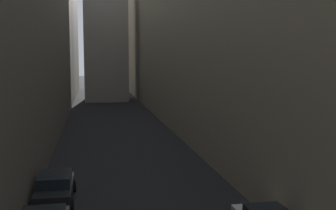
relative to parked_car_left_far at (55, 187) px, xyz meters
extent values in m
plane|color=black|center=(4.40, 24.76, -0.77)|extent=(264.00, 264.00, 0.00)
cube|color=#60594F|center=(-6.32, 26.76, 9.21)|extent=(10.45, 108.00, 19.97)
cube|color=gray|center=(16.52, 26.76, 9.73)|extent=(13.24, 108.00, 21.01)
cube|color=black|center=(0.00, 0.00, -0.14)|extent=(1.79, 4.38, 0.62)
cube|color=black|center=(0.00, 0.01, 0.43)|extent=(1.64, 2.23, 0.54)
cylinder|color=black|center=(-0.89, 1.48, -0.45)|extent=(0.22, 0.64, 0.64)
cylinder|color=black|center=(0.89, 1.48, -0.45)|extent=(0.22, 0.64, 0.64)
cylinder|color=black|center=(-0.89, -1.49, -0.45)|extent=(0.22, 0.64, 0.64)
cylinder|color=black|center=(0.89, -1.49, -0.45)|extent=(0.22, 0.64, 0.64)
camera|label=1|loc=(2.02, -21.52, 6.62)|focal=44.38mm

